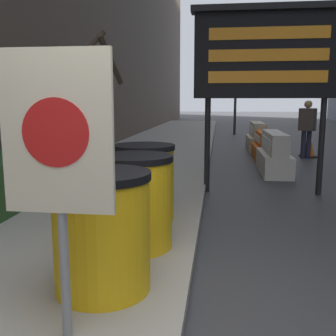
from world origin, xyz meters
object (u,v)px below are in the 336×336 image
Objects in this scene: jersey_barrier_orange_far at (263,147)px; traffic_light_near_curb at (236,76)px; barrel_drum_back at (144,182)px; warning_sign at (58,149)px; message_board at (267,55)px; jersey_barrier_cream at (257,138)px; traffic_cone_far at (309,144)px; traffic_cone_mid at (266,136)px; barrel_drum_middle at (135,201)px; jersey_barrier_white at (274,155)px; pedestrian_worker at (307,124)px; barrel_drum_foreground at (102,231)px; traffic_cone_near at (275,138)px.

traffic_light_near_curb is at bearing 93.43° from jersey_barrier_orange_far.
warning_sign is (-0.02, -2.55, 0.72)m from barrel_drum_back.
traffic_light_near_curb is (-0.01, 12.34, 0.43)m from message_board.
warning_sign reaches higher than jersey_barrier_cream.
jersey_barrier_cream reaches higher than traffic_cone_far.
traffic_cone_mid is (2.60, 9.67, -0.22)m from barrel_drum_back.
barrel_drum_middle is 3.94m from message_board.
jersey_barrier_white reaches higher than jersey_barrier_orange_far.
jersey_barrier_cream is at bearing 78.80° from warning_sign.
pedestrian_worker is (1.69, -7.81, -1.84)m from traffic_light_near_curb.
barrel_drum_foreground is at bearing 86.27° from warning_sign.
message_board is 1.59× the size of jersey_barrier_white.
traffic_cone_mid is at bearing 82.99° from message_board.
barrel_drum_back is (-0.03, 1.89, 0.00)m from barrel_drum_foreground.
message_board reaches higher than barrel_drum_foreground.
traffic_cone_far is 8.15m from traffic_light_near_curb.
barrel_drum_back is (-0.09, 0.94, 0.00)m from barrel_drum_middle.
traffic_cone_near is at bearing 76.26° from warning_sign.
warning_sign is at bearing -102.09° from traffic_cone_mid.
traffic_cone_far is at bearing 69.22° from message_board.
barrel_drum_foreground reaches higher than traffic_cone_far.
jersey_barrier_orange_far is 1.96m from jersey_barrier_cream.
barrel_drum_middle is 8.35m from pedestrian_worker.
traffic_cone_near is 0.88× the size of traffic_cone_far.
traffic_light_near_curb reaches higher than traffic_cone_mid.
barrel_drum_middle is 10.44m from traffic_cone_near.
barrel_drum_middle is at bearing -103.32° from traffic_cone_mid.
pedestrian_worker is (0.53, -2.40, 0.62)m from traffic_cone_near.
traffic_cone_mid is 0.98× the size of traffic_cone_far.
traffic_cone_near is at bearing 134.46° from pedestrian_worker.
pedestrian_worker is (1.21, -1.71, 0.55)m from jersey_barrier_cream.
traffic_cone_mid is (0.92, 7.47, -1.98)m from message_board.
barrel_drum_back is 1.19× the size of traffic_cone_far.
jersey_barrier_orange_far is 0.89× the size of jersey_barrier_cream.
pedestrian_worker is at bearing -77.79° from traffic_light_near_curb.
barrel_drum_back is at bearing -107.29° from traffic_cone_near.
pedestrian_worker is (3.37, 6.73, 0.35)m from barrel_drum_back.
traffic_cone_far is (0.65, -2.15, 0.05)m from traffic_cone_near.
barrel_drum_middle reaches higher than traffic_cone_far.
message_board reaches higher than jersey_barrier_cream.
message_board is at bearing -89.97° from traffic_light_near_curb.
traffic_light_near_curb reaches higher than traffic_cone_near.
jersey_barrier_orange_far is (0.48, 4.27, -2.02)m from message_board.
jersey_barrier_orange_far is at bearing 90.00° from jersey_barrier_white.
message_board is 1.69× the size of jersey_barrier_cream.
traffic_cone_far reaches higher than traffic_cone_near.
jersey_barrier_cream is at bearing 90.00° from jersey_barrier_orange_far.
jersey_barrier_orange_far is 2.74m from traffic_cone_near.
barrel_drum_back is at bearing -96.57° from traffic_light_near_curb.
jersey_barrier_cream is 2.35× the size of traffic_cone_far.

